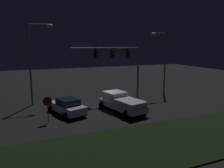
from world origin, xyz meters
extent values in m
plane|color=black|center=(0.00, 0.00, 0.00)|extent=(80.00, 80.00, 0.00)
cube|color=black|center=(0.00, -8.90, 0.05)|extent=(23.84, 6.48, 0.10)
cube|color=silver|center=(0.94, -1.67, 0.68)|extent=(3.11, 5.70, 0.55)
cube|color=silver|center=(0.68, -0.51, 1.38)|extent=(2.21, 2.25, 0.85)
cube|color=black|center=(0.68, -0.51, 1.50)|extent=(2.05, 1.86, 0.51)
cube|color=silver|center=(1.17, -2.73, 1.18)|extent=(2.53, 3.37, 0.45)
cylinder|color=black|center=(-0.48, 0.00, 0.40)|extent=(0.80, 0.22, 0.80)
cylinder|color=black|center=(1.53, 0.45, 0.40)|extent=(0.80, 0.22, 0.80)
cylinder|color=black|center=(0.35, -3.79, 0.40)|extent=(0.80, 0.22, 0.80)
cylinder|color=black|center=(2.36, -3.35, 0.40)|extent=(0.80, 0.22, 0.80)
cube|color=silver|center=(-4.16, -0.23, 0.61)|extent=(3.09, 4.74, 0.70)
cube|color=black|center=(-4.08, -0.46, 1.23)|extent=(2.15, 2.40, 0.55)
cylinder|color=black|center=(-5.50, 0.90, 0.32)|extent=(0.64, 0.22, 0.64)
cylinder|color=black|center=(-3.75, 1.48, 0.32)|extent=(0.64, 0.22, 0.64)
cylinder|color=black|center=(-4.56, -1.94, 0.32)|extent=(0.64, 0.22, 0.64)
cylinder|color=black|center=(-2.81, -1.36, 0.32)|extent=(0.64, 0.22, 0.64)
cylinder|color=slate|center=(5.23, 2.96, 3.25)|extent=(0.24, 0.24, 6.50)
cylinder|color=slate|center=(1.13, 2.96, 6.10)|extent=(8.20, 0.18, 0.18)
cube|color=black|center=(3.83, 2.96, 5.50)|extent=(0.32, 0.44, 0.95)
sphere|color=red|center=(3.83, 2.73, 5.80)|extent=(0.22, 0.22, 0.22)
sphere|color=#59380A|center=(3.83, 2.73, 5.50)|extent=(0.22, 0.22, 0.22)
sphere|color=#0C4719|center=(3.83, 2.73, 5.20)|extent=(0.22, 0.22, 0.22)
cube|color=black|center=(1.83, 2.96, 5.50)|extent=(0.32, 0.44, 0.95)
sphere|color=red|center=(1.83, 2.73, 5.80)|extent=(0.22, 0.22, 0.22)
sphere|color=#59380A|center=(1.83, 2.73, 5.50)|extent=(0.22, 0.22, 0.22)
sphere|color=#0C4719|center=(1.83, 2.73, 5.20)|extent=(0.22, 0.22, 0.22)
cube|color=black|center=(-0.17, 2.96, 5.50)|extent=(0.32, 0.44, 0.95)
sphere|color=red|center=(-0.17, 2.73, 5.80)|extent=(0.22, 0.22, 0.22)
sphere|color=#59380A|center=(-0.17, 2.73, 5.50)|extent=(0.22, 0.22, 0.22)
sphere|color=#0C4719|center=(-0.17, 2.73, 5.20)|extent=(0.22, 0.22, 0.22)
cylinder|color=slate|center=(-7.05, 4.31, 4.37)|extent=(0.20, 0.20, 8.74)
cylinder|color=slate|center=(-5.92, 4.31, 8.59)|extent=(2.26, 0.12, 0.12)
ellipsoid|color=#F9CC72|center=(-4.79, 4.31, 8.49)|extent=(0.70, 0.44, 0.30)
cylinder|color=slate|center=(9.42, 3.34, 4.03)|extent=(0.20, 0.20, 8.06)
cylinder|color=slate|center=(8.49, 3.34, 7.91)|extent=(1.86, 0.12, 0.12)
ellipsoid|color=#F9CC72|center=(7.57, 3.34, 7.81)|extent=(0.70, 0.44, 0.30)
cylinder|color=slate|center=(-6.07, -1.97, 1.10)|extent=(0.07, 0.07, 2.20)
cylinder|color=#B20C0F|center=(-6.07, -2.00, 1.85)|extent=(0.76, 0.03, 0.76)
camera|label=1|loc=(-7.77, -20.29, 6.48)|focal=34.95mm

